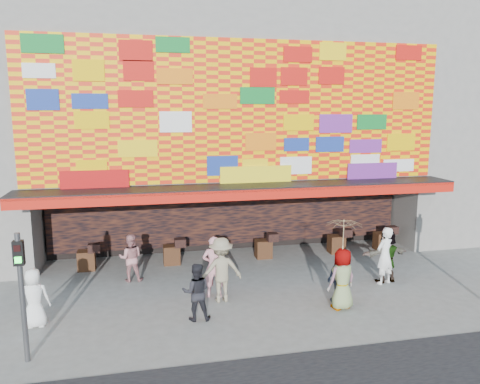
# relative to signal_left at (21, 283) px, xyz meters

# --- Properties ---
(ground) EXTENTS (90.00, 90.00, 0.00)m
(ground) POSITION_rel_signal_left_xyz_m (6.20, 1.50, -1.86)
(ground) COLOR slate
(ground) RESTS_ON ground
(shop_building) EXTENTS (15.20, 9.40, 10.00)m
(shop_building) POSITION_rel_signal_left_xyz_m (6.20, 9.68, 3.37)
(shop_building) COLOR gray
(shop_building) RESTS_ON ground
(signal_left) EXTENTS (0.22, 0.20, 3.00)m
(signal_left) POSITION_rel_signal_left_xyz_m (0.00, 0.00, 0.00)
(signal_left) COLOR #59595B
(signal_left) RESTS_ON ground
(ped_a) EXTENTS (0.78, 0.51, 1.57)m
(ped_a) POSITION_rel_signal_left_xyz_m (-0.16, 1.79, -1.07)
(ped_a) COLOR white
(ped_a) RESTS_ON ground
(ped_b) EXTENTS (0.76, 0.56, 1.89)m
(ped_b) POSITION_rel_signal_left_xyz_m (4.73, 2.77, -0.92)
(ped_b) COLOR pink
(ped_b) RESTS_ON ground
(ped_c) EXTENTS (0.83, 0.68, 1.58)m
(ped_c) POSITION_rel_signal_left_xyz_m (4.02, 1.30, -1.07)
(ped_c) COLOR black
(ped_c) RESTS_ON ground
(ped_d) EXTENTS (1.30, 0.81, 1.93)m
(ped_d) POSITION_rel_signal_left_xyz_m (4.89, 2.40, -0.89)
(ped_d) COLOR gray
(ped_d) RESTS_ON ground
(ped_e) EXTENTS (0.95, 0.68, 1.50)m
(ped_e) POSITION_rel_signal_left_xyz_m (8.28, 1.61, -1.11)
(ped_e) COLOR #2F3952
(ped_e) RESTS_ON ground
(ped_f) EXTENTS (1.68, 0.66, 1.77)m
(ped_f) POSITION_rel_signal_left_xyz_m (10.50, 2.79, -0.98)
(ped_f) COLOR gray
(ped_f) RESTS_ON ground
(ped_g) EXTENTS (0.97, 0.75, 1.76)m
(ped_g) POSITION_rel_signal_left_xyz_m (8.16, 1.13, -0.98)
(ped_g) COLOR gray
(ped_g) RESTS_ON ground
(ped_h) EXTENTS (0.80, 0.66, 1.89)m
(ped_h) POSITION_rel_signal_left_xyz_m (10.34, 2.65, -0.92)
(ped_h) COLOR white
(ped_h) RESTS_ON ground
(ped_i) EXTENTS (0.82, 0.67, 1.59)m
(ped_i) POSITION_rel_signal_left_xyz_m (2.26, 4.67, -1.07)
(ped_i) COLOR tan
(ped_i) RESTS_ON ground
(parasol) EXTENTS (1.26, 1.27, 1.88)m
(parasol) POSITION_rel_signal_left_xyz_m (8.16, 1.13, 0.30)
(parasol) COLOR #FFE3A0
(parasol) RESTS_ON ground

